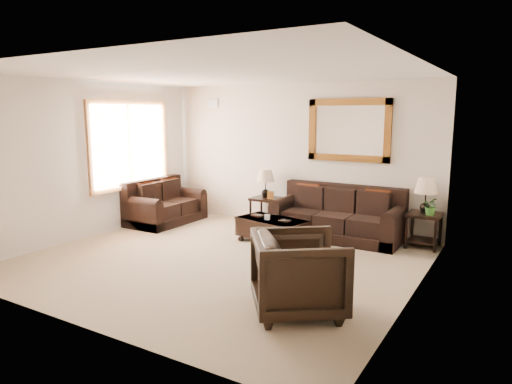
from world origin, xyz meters
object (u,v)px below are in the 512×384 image
Objects in this scene: end_table_left at (265,189)px; coffee_table at (272,228)px; sofa at (338,219)px; armchair at (299,270)px; loveseat at (164,207)px; end_table_right at (425,202)px.

coffee_table is at bearing -55.10° from end_table_left.
end_table_left reaches higher than sofa.
sofa is 3.21m from armchair.
end_table_left is at bearing -1.87° from armchair.
end_table_left reaches higher than armchair.
end_table_right is (4.79, 0.83, 0.43)m from loveseat.
coffee_table is at bearing -1.91° from armchair.
loveseat is 2.07m from end_table_left.
sofa is 1.48m from end_table_right.
end_table_left is at bearing 174.54° from sofa.
sofa is at bearing -23.41° from armchair.
end_table_right reaches higher than sofa.
coffee_table is at bearing -93.27° from loveseat.
sofa is 1.59m from end_table_left.
loveseat is at bearing -170.12° from end_table_right.
loveseat is at bearing 22.86° from armchair.
end_table_left is 0.85× the size of coffee_table.
end_table_right is at bearing -80.12° from loveseat.
end_table_right is 1.18× the size of armchair.
loveseat is at bearing -171.33° from coffee_table.
end_table_right is at bearing 35.44° from coffee_table.
loveseat is at bearing -155.37° from end_table_left.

